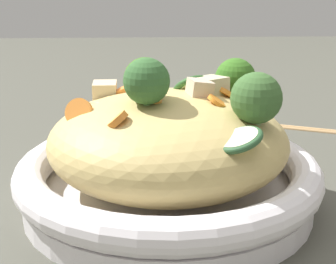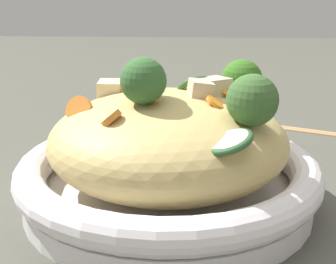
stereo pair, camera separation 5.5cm
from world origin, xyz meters
name	(u,v)px [view 1 (the left image)]	position (x,y,z in m)	size (l,w,h in m)	color
ground_plane	(168,204)	(0.00, 0.00, 0.00)	(3.00, 3.00, 0.00)	#4B4A41
serving_bowl	(168,180)	(0.00, 0.00, 0.03)	(0.34, 0.34, 0.06)	white
noodle_heap	(168,141)	(0.00, 0.00, 0.08)	(0.26, 0.26, 0.11)	tan
broccoli_florets	(203,86)	(-0.04, 0.01, 0.14)	(0.17, 0.18, 0.08)	#99C26E
carrot_coins	(144,103)	(0.03, 0.01, 0.12)	(0.19, 0.13, 0.04)	orange
zucchini_slices	(212,110)	(-0.04, 0.02, 0.12)	(0.09, 0.19, 0.05)	beige
chicken_chunks	(174,90)	(-0.01, -0.03, 0.13)	(0.15, 0.08, 0.04)	beige
chopsticks_pair	(274,124)	(-0.19, -0.29, 0.00)	(0.20, 0.10, 0.01)	tan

